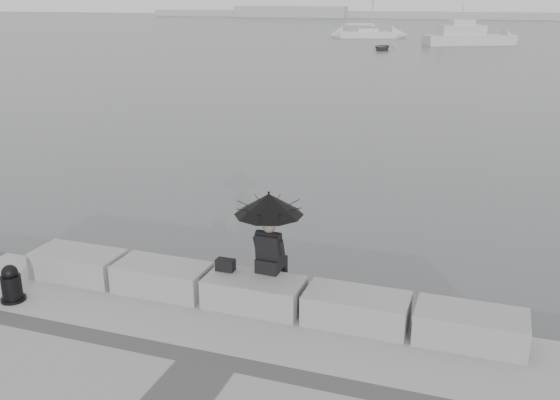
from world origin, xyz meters
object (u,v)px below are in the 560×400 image
at_px(motor_cruiser, 469,37).
at_px(dinghy, 382,47).
at_px(seated_person, 269,215).
at_px(sailboat_left, 368,34).
at_px(mooring_bollard, 12,286).

height_order(motor_cruiser, dinghy, motor_cruiser).
bearing_deg(seated_person, motor_cruiser, 93.03).
distance_m(seated_person, sailboat_left, 77.82).
bearing_deg(sailboat_left, seated_person, -95.64).
distance_m(sailboat_left, motor_cruiser, 16.24).
bearing_deg(motor_cruiser, dinghy, -155.92).
distance_m(mooring_bollard, motor_cruiser, 69.21).
relative_size(seated_person, dinghy, 0.41).
xyz_separation_m(motor_cruiser, dinghy, (-8.13, -10.32, -0.61)).
relative_size(sailboat_left, dinghy, 3.83).
height_order(seated_person, mooring_bollard, seated_person).
height_order(mooring_bollard, dinghy, mooring_bollard).
relative_size(seated_person, sailboat_left, 0.11).
bearing_deg(dinghy, mooring_bollard, -84.30).
distance_m(motor_cruiser, dinghy, 13.15).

